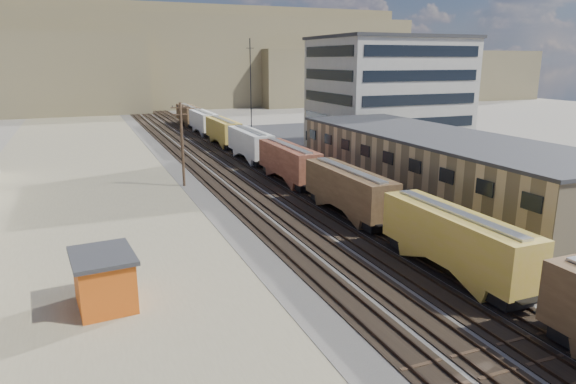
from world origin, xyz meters
name	(u,v)px	position (x,y,z in m)	size (l,w,h in m)	color
ground	(499,347)	(0.00, 0.00, 0.00)	(300.00, 300.00, 0.00)	#6B6356
ballast_bed	(234,168)	(0.00, 50.00, 0.03)	(18.00, 200.00, 0.06)	#4C4742
dirt_yard	(82,200)	(-20.00, 40.00, 0.01)	(24.00, 180.00, 0.03)	#7D7256
asphalt_lot	(429,177)	(22.00, 35.00, 0.02)	(26.00, 120.00, 0.04)	#232326
rail_tracks	(230,168)	(-0.55, 50.00, 0.11)	(11.40, 200.00, 0.24)	black
freight_train	(267,151)	(3.80, 46.49, 2.79)	(3.00, 119.74, 4.46)	black
warehouse	(436,168)	(14.98, 25.00, 3.65)	(12.40, 40.40, 7.25)	tan
office_tower	(387,94)	(27.95, 54.95, 9.26)	(22.60, 18.60, 18.45)	#9E998E
utility_pole_north	(182,143)	(-8.50, 42.00, 5.30)	(2.20, 0.32, 10.00)	#382619
radio_mast	(251,97)	(6.00, 60.00, 9.12)	(1.20, 0.16, 18.00)	black
hills_north	(135,62)	(0.17, 167.92, 14.10)	(265.00, 80.00, 32.00)	brown
maintenance_shed	(104,279)	(-19.03, 12.86, 1.75)	(4.01, 4.98, 3.42)	#C04D12
parked_car_blue	(346,146)	(21.51, 56.75, 0.78)	(2.60, 5.63, 1.57)	navy
parked_car_far	(429,147)	(33.90, 50.92, 0.68)	(1.62, 4.02, 1.37)	silver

